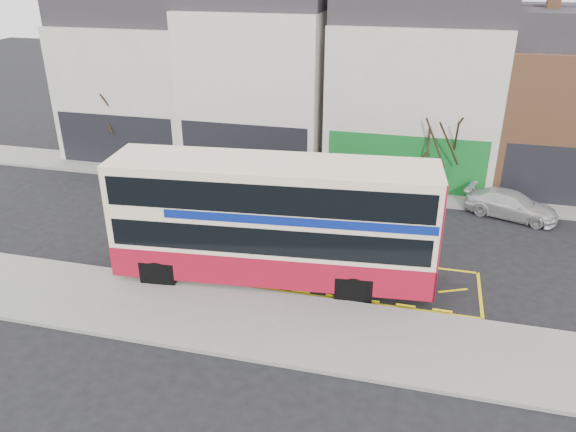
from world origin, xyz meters
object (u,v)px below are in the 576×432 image
(bus_stop_post, at_px, (146,237))
(car_white, at_px, (511,205))
(street_tree_left, at_px, (113,100))
(street_tree_right, at_px, (444,128))
(double_decker_bus, at_px, (274,220))
(car_silver, at_px, (210,184))
(car_grey, at_px, (277,183))

(bus_stop_post, relative_size, car_white, 0.64)
(street_tree_left, xyz_separation_m, street_tree_right, (19.01, -1.05, -0.08))
(bus_stop_post, xyz_separation_m, street_tree_right, (10.88, 11.10, 1.96))
(street_tree_left, bearing_deg, bus_stop_post, -56.19)
(car_white, bearing_deg, bus_stop_post, 141.78)
(street_tree_right, bearing_deg, street_tree_left, 176.83)
(street_tree_left, bearing_deg, car_white, -6.33)
(double_decker_bus, height_order, street_tree_right, street_tree_right)
(car_silver, distance_m, car_white, 15.31)
(car_silver, relative_size, street_tree_left, 0.65)
(bus_stop_post, distance_m, car_grey, 10.05)
(car_white, height_order, street_tree_right, street_tree_right)
(bus_stop_post, xyz_separation_m, street_tree_left, (-8.14, 12.15, 2.04))
(double_decker_bus, relative_size, street_tree_right, 2.23)
(car_silver, relative_size, car_grey, 0.98)
(car_white, xyz_separation_m, street_tree_left, (-22.58, 2.50, 3.25))
(street_tree_right, bearing_deg, car_silver, -168.19)
(bus_stop_post, height_order, street_tree_left, street_tree_left)
(car_silver, bearing_deg, street_tree_left, 56.87)
(street_tree_right, bearing_deg, car_white, -22.14)
(car_white, bearing_deg, street_tree_left, 101.71)
(double_decker_bus, height_order, car_grey, double_decker_bus)
(car_grey, bearing_deg, double_decker_bus, -167.51)
(car_grey, height_order, car_white, car_white)
(bus_stop_post, height_order, street_tree_right, street_tree_right)
(street_tree_left, distance_m, street_tree_right, 19.04)
(car_white, distance_m, street_tree_right, 4.99)
(bus_stop_post, distance_m, street_tree_left, 14.76)
(car_silver, xyz_separation_m, street_tree_left, (-7.30, 3.50, 3.25))
(car_white, xyz_separation_m, street_tree_right, (-3.57, 1.45, 3.17))
(double_decker_bus, bearing_deg, street_tree_left, 134.36)
(bus_stop_post, bearing_deg, double_decker_bus, 14.09)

